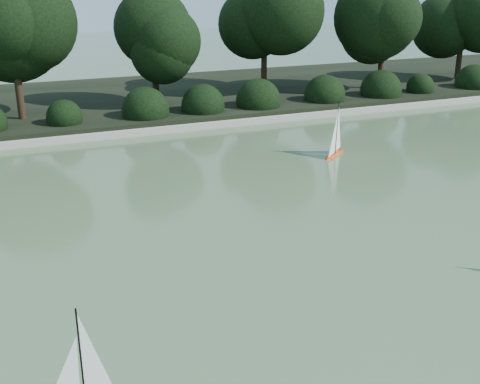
% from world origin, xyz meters
% --- Properties ---
extents(ground, '(80.00, 80.00, 0.00)m').
position_xyz_m(ground, '(0.00, 0.00, 0.00)').
color(ground, '#3E5432').
rests_on(ground, ground).
extents(pond_coping, '(40.00, 0.35, 0.18)m').
position_xyz_m(pond_coping, '(0.00, 9.00, 0.09)').
color(pond_coping, gray).
rests_on(pond_coping, ground).
extents(far_bank, '(40.00, 8.00, 0.30)m').
position_xyz_m(far_bank, '(0.00, 13.00, 0.15)').
color(far_bank, black).
rests_on(far_bank, ground).
extents(tree_line, '(26.31, 3.93, 4.39)m').
position_xyz_m(tree_line, '(1.23, 11.44, 2.64)').
color(tree_line, black).
rests_on(tree_line, ground).
extents(shrub_hedge, '(29.10, 1.10, 1.10)m').
position_xyz_m(shrub_hedge, '(0.00, 9.90, 0.45)').
color(shrub_hedge, black).
rests_on(shrub_hedge, ground).
extents(sailboat_orange, '(0.86, 0.74, 1.38)m').
position_xyz_m(sailboat_orange, '(3.67, 5.22, 0.22)').
color(sailboat_orange, '#F75011').
rests_on(sailboat_orange, ground).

